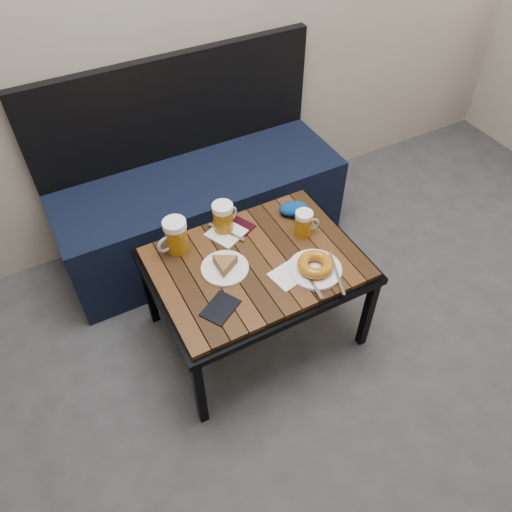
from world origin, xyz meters
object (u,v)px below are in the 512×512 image
cafe_table (256,268)px  knit_pouch (294,209)px  passport_burgundy (241,226)px  beer_mug_left (176,236)px  beer_mug_centre (224,217)px  beer_mug_right (304,223)px  plate_bagel (315,267)px  bench (199,202)px  plate_pie (225,266)px  passport_navy (220,308)px

cafe_table → knit_pouch: bearing=31.7°
passport_burgundy → beer_mug_left: bearing=155.3°
cafe_table → beer_mug_centre: beer_mug_centre is taller
beer_mug_right → knit_pouch: (0.03, 0.13, -0.03)m
plate_bagel → bench: bearing=100.7°
passport_burgundy → knit_pouch: (0.24, -0.04, 0.03)m
bench → beer_mug_centre: size_ratio=10.15×
beer_mug_left → beer_mug_right: bearing=149.2°
plate_pie → passport_burgundy: bearing=49.1°
plate_bagel → knit_pouch: plate_bagel is taller
knit_pouch → plate_pie: bearing=-159.2°
bench → knit_pouch: bearing=-62.5°
passport_burgundy → knit_pouch: knit_pouch is taller
beer_mug_left → beer_mug_centre: beer_mug_left is taller
passport_navy → beer_mug_centre: bearing=121.8°
beer_mug_right → passport_burgundy: (-0.21, 0.16, -0.06)m
beer_mug_right → knit_pouch: size_ratio=0.90×
bench → plate_pie: 0.69m
plate_bagel → cafe_table: bearing=138.9°
beer_mug_centre → plate_bagel: (0.21, -0.38, -0.05)m
bench → cafe_table: size_ratio=1.67×
cafe_table → plate_pie: size_ratio=4.51×
passport_burgundy → beer_mug_centre: bearing=144.0°
beer_mug_left → passport_burgundy: beer_mug_left is taller
bench → plate_bagel: (0.15, -0.81, 0.22)m
bench → passport_navy: bearing=-107.2°
beer_mug_centre → beer_mug_right: beer_mug_centre is taller
beer_mug_centre → plate_bagel: bearing=-82.8°
beer_mug_centre → knit_pouch: (0.31, -0.05, -0.04)m
beer_mug_centre → plate_pie: size_ratio=0.74×
plate_pie → passport_navy: bearing=-120.5°
cafe_table → beer_mug_centre: bearing=98.6°
plate_pie → knit_pouch: 0.43m
cafe_table → plate_pie: bearing=172.4°
beer_mug_right → plate_pie: beer_mug_right is taller
bench → beer_mug_left: bench is taller
beer_mug_right → plate_bagel: bearing=-92.4°
bench → plate_pie: bearing=-103.4°
bench → beer_mug_centre: bench is taller
beer_mug_right → passport_navy: bearing=-140.9°
beer_mug_left → beer_mug_centre: size_ratio=1.09×
passport_burgundy → plate_bagel: bearing=-93.9°
bench → knit_pouch: (0.25, -0.49, 0.23)m
plate_pie → plate_bagel: bearing=-29.3°
plate_pie → plate_bagel: size_ratio=0.69×
cafe_table → knit_pouch: size_ratio=6.54×
beer_mug_right → knit_pouch: beer_mug_right is taller
beer_mug_centre → passport_navy: size_ratio=1.02×
plate_bagel → beer_mug_centre: bearing=119.3°
passport_navy → passport_burgundy: (0.26, 0.36, -0.00)m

